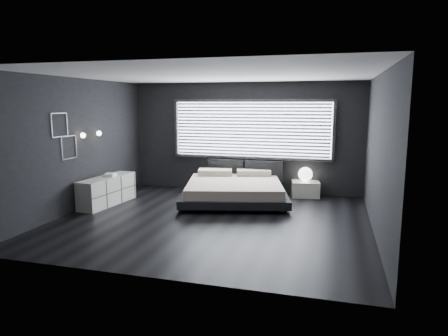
# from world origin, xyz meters

# --- Properties ---
(room) EXTENTS (6.04, 6.00, 2.80)m
(room) POSITION_xyz_m (0.00, 0.00, 1.40)
(room) COLOR black
(room) RESTS_ON ground
(window) EXTENTS (4.14, 0.09, 1.52)m
(window) POSITION_xyz_m (0.20, 2.70, 1.61)
(window) COLOR white
(window) RESTS_ON ground
(headboard) EXTENTS (1.96, 0.16, 0.52)m
(headboard) POSITION_xyz_m (0.05, 2.64, 0.57)
(headboard) COLOR black
(headboard) RESTS_ON ground
(sconce_near) EXTENTS (0.18, 0.11, 0.11)m
(sconce_near) POSITION_xyz_m (-2.88, 0.05, 1.60)
(sconce_near) COLOR silver
(sconce_near) RESTS_ON ground
(sconce_far) EXTENTS (0.18, 0.11, 0.11)m
(sconce_far) POSITION_xyz_m (-2.88, 0.65, 1.60)
(sconce_far) COLOR silver
(sconce_far) RESTS_ON ground
(wall_art_upper) EXTENTS (0.01, 0.48, 0.48)m
(wall_art_upper) POSITION_xyz_m (-2.98, -0.55, 1.85)
(wall_art_upper) COLOR #47474C
(wall_art_upper) RESTS_ON ground
(wall_art_lower) EXTENTS (0.01, 0.48, 0.48)m
(wall_art_lower) POSITION_xyz_m (-2.98, -0.30, 1.38)
(wall_art_lower) COLOR #47474C
(wall_art_lower) RESTS_ON ground
(bed) EXTENTS (2.85, 2.77, 0.62)m
(bed) POSITION_xyz_m (0.04, 1.59, 0.29)
(bed) COLOR black
(bed) RESTS_ON ground
(nightstand) EXTENTS (0.73, 0.65, 0.38)m
(nightstand) POSITION_xyz_m (1.62, 2.50, 0.19)
(nightstand) COLOR white
(nightstand) RESTS_ON ground
(orb_lamp) EXTENTS (0.34, 0.34, 0.34)m
(orb_lamp) POSITION_xyz_m (1.60, 2.53, 0.55)
(orb_lamp) COLOR white
(orb_lamp) RESTS_ON nightstand
(dresser) EXTENTS (0.60, 1.63, 0.64)m
(dresser) POSITION_xyz_m (-2.65, 0.51, 0.32)
(dresser) COLOR white
(dresser) RESTS_ON ground
(book_stack) EXTENTS (0.29, 0.36, 0.06)m
(book_stack) POSITION_xyz_m (-2.63, 0.61, 0.67)
(book_stack) COLOR white
(book_stack) RESTS_ON dresser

